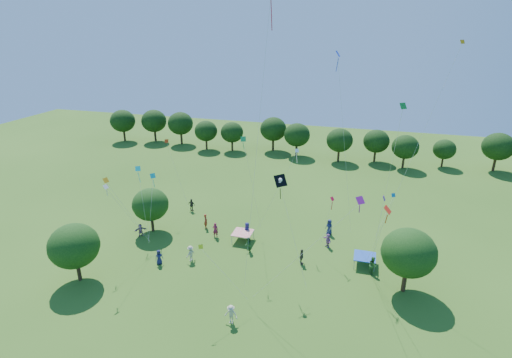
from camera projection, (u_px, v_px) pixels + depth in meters
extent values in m
cylinder|color=#422B19|center=(79.00, 272.00, 38.93)|extent=(0.37, 0.37, 1.80)
ellipsoid|color=#1A4112|center=(74.00, 246.00, 37.87)|extent=(4.74, 4.74, 4.26)
cylinder|color=#422B19|center=(153.00, 224.00, 48.25)|extent=(0.35, 0.35, 1.69)
ellipsoid|color=#1A4112|center=(150.00, 204.00, 47.28)|extent=(4.29, 4.29, 3.86)
cylinder|color=#422B19|center=(404.00, 281.00, 37.29)|extent=(0.42, 0.42, 2.03)
ellipsoid|color=#1A4112|center=(409.00, 253.00, 36.16)|extent=(4.94, 4.94, 4.45)
cylinder|color=#422B19|center=(125.00, 136.00, 85.49)|extent=(0.44, 0.44, 2.15)
ellipsoid|color=#14330E|center=(123.00, 121.00, 84.31)|extent=(5.17, 5.17, 4.65)
cylinder|color=#422B19|center=(155.00, 136.00, 85.31)|extent=(0.45, 0.45, 2.17)
ellipsoid|color=#14330E|center=(154.00, 121.00, 84.11)|extent=(5.22, 5.22, 4.70)
cylinder|color=#422B19|center=(182.00, 139.00, 83.39)|extent=(0.44, 0.44, 2.15)
ellipsoid|color=#14330E|center=(180.00, 123.00, 82.21)|extent=(5.17, 5.17, 4.65)
cylinder|color=#422B19|center=(207.00, 145.00, 79.72)|extent=(0.38, 0.38, 1.87)
ellipsoid|color=#14330E|center=(206.00, 131.00, 78.69)|extent=(4.48, 4.48, 4.03)
cylinder|color=#422B19|center=(232.00, 146.00, 78.94)|extent=(0.38, 0.38, 1.84)
ellipsoid|color=#14330E|center=(232.00, 132.00, 77.92)|extent=(4.42, 4.42, 3.98)
cylinder|color=#422B19|center=(273.00, 145.00, 79.06)|extent=(0.44, 0.44, 2.14)
ellipsoid|color=#14330E|center=(273.00, 129.00, 77.87)|extent=(5.14, 5.14, 4.63)
cylinder|color=#422B19|center=(296.00, 151.00, 75.83)|extent=(0.42, 0.42, 2.03)
ellipsoid|color=#14330E|center=(297.00, 135.00, 74.71)|extent=(4.86, 4.86, 4.37)
cylinder|color=#422B19|center=(338.00, 156.00, 72.80)|extent=(0.40, 0.40, 1.96)
ellipsoid|color=#14330E|center=(340.00, 140.00, 71.72)|extent=(4.71, 4.71, 4.24)
cylinder|color=#422B19|center=(375.00, 157.00, 72.55)|extent=(0.39, 0.39, 1.91)
ellipsoid|color=#14330E|center=(376.00, 141.00, 71.50)|extent=(4.59, 4.59, 4.13)
cylinder|color=#422B19|center=(403.00, 163.00, 69.38)|extent=(0.39, 0.39, 1.89)
ellipsoid|color=#14330E|center=(405.00, 147.00, 68.34)|extent=(4.54, 4.54, 4.08)
cylinder|color=#422B19|center=(442.00, 162.00, 70.01)|extent=(0.33, 0.33, 1.58)
ellipsoid|color=#14330E|center=(444.00, 149.00, 69.14)|extent=(3.80, 3.80, 3.42)
cylinder|color=#422B19|center=(494.00, 165.00, 68.03)|extent=(0.44, 0.44, 2.13)
ellipsoid|color=#14330E|center=(498.00, 147.00, 66.85)|extent=(5.12, 5.12, 4.61)
cube|color=red|center=(243.00, 233.00, 45.93)|extent=(2.20, 2.20, 0.08)
cylinder|color=#999999|center=(232.00, 239.00, 45.47)|extent=(0.05, 0.05, 1.10)
cylinder|color=#999999|center=(248.00, 242.00, 44.95)|extent=(0.05, 0.05, 1.10)
cylinder|color=#999999|center=(237.00, 231.00, 47.26)|extent=(0.05, 0.05, 1.10)
cylinder|color=#999999|center=(253.00, 234.00, 46.75)|extent=(0.05, 0.05, 1.10)
cube|color=#1A46AA|center=(365.00, 256.00, 41.24)|extent=(2.20, 2.20, 0.08)
cylinder|color=#999999|center=(354.00, 264.00, 40.78)|extent=(0.05, 0.05, 1.10)
cylinder|color=#999999|center=(374.00, 267.00, 40.27)|extent=(0.05, 0.05, 1.10)
cylinder|color=#999999|center=(355.00, 254.00, 42.58)|extent=(0.05, 0.05, 1.10)
cylinder|color=#999999|center=(374.00, 257.00, 42.06)|extent=(0.05, 0.05, 1.10)
imported|color=#1A1D4E|center=(159.00, 257.00, 41.55)|extent=(0.87, 0.88, 1.63)
imported|color=maroon|center=(388.00, 251.00, 42.63)|extent=(0.41, 0.64, 1.71)
imported|color=#31642B|center=(373.00, 265.00, 39.98)|extent=(0.68, 1.00, 1.86)
imported|color=#B6AB91|center=(191.00, 253.00, 42.08)|extent=(0.90, 1.26, 1.76)
imported|color=#443F36|center=(302.00, 257.00, 41.48)|extent=(0.48, 1.03, 1.75)
imported|color=#A05EA2|center=(328.00, 240.00, 44.79)|extent=(1.32, 1.53, 1.61)
imported|color=navy|center=(329.00, 227.00, 47.42)|extent=(1.07, 0.92, 1.91)
imported|color=maroon|center=(215.00, 230.00, 46.83)|extent=(0.72, 0.49, 1.84)
imported|color=#235226|center=(249.00, 245.00, 43.72)|extent=(0.88, 0.98, 1.76)
imported|color=#BAB895|center=(231.00, 314.00, 33.26)|extent=(1.18, 0.58, 1.76)
imported|color=#3B352F|center=(192.00, 205.00, 53.36)|extent=(1.09, 0.61, 1.76)
imported|color=#935687|center=(141.00, 230.00, 47.11)|extent=(1.42, 1.33, 1.54)
imported|color=navy|center=(247.00, 230.00, 46.69)|extent=(0.68, 1.02, 1.92)
imported|color=maroon|center=(206.00, 221.00, 48.87)|extent=(0.77, 0.83, 1.86)
cube|color=black|center=(281.00, 181.00, 36.80)|extent=(1.27, 1.26, 0.99)
cube|color=black|center=(280.00, 194.00, 37.32)|extent=(0.06, 0.27, 1.18)
sphere|color=white|center=(280.00, 180.00, 36.71)|extent=(0.36, 0.36, 0.36)
cylinder|color=white|center=(280.00, 183.00, 36.81)|extent=(0.26, 0.51, 0.33)
cylinder|color=white|center=(280.00, 183.00, 36.81)|extent=(0.26, 0.51, 0.33)
cylinder|color=beige|center=(293.00, 236.00, 36.42)|extent=(3.42, 3.60, 8.21)
cube|color=red|center=(271.00, 11.00, 31.19)|extent=(0.06, 0.64, 2.94)
cylinder|color=beige|center=(257.00, 149.00, 33.45)|extent=(1.23, 3.93, 24.80)
cube|color=red|center=(332.00, 199.00, 40.74)|extent=(0.46, 0.53, 0.36)
cube|color=red|center=(332.00, 206.00, 41.07)|extent=(0.13, 0.24, 1.02)
cylinder|color=beige|center=(326.00, 223.00, 41.89)|extent=(0.91, 0.02, 5.33)
cube|color=red|center=(166.00, 141.00, 50.19)|extent=(0.52, 0.42, 0.41)
cylinder|color=beige|center=(178.00, 175.00, 51.00)|extent=(2.87, 0.90, 8.23)
cube|color=orange|center=(106.00, 180.00, 39.74)|extent=(0.46, 0.60, 0.46)
cube|color=orange|center=(107.00, 186.00, 40.03)|extent=(0.13, 0.17, 0.69)
cylinder|color=beige|center=(129.00, 213.00, 41.70)|extent=(2.99, 2.04, 7.43)
cube|color=#167A26|center=(403.00, 106.00, 26.17)|extent=(0.53, 0.49, 0.38)
cylinder|color=beige|center=(384.00, 201.00, 33.03)|extent=(0.45, 8.16, 16.98)
cube|color=#1530D5|center=(338.00, 54.00, 38.85)|extent=(0.45, 0.69, 0.55)
cube|color=#1530D5|center=(337.00, 65.00, 39.28)|extent=(0.23, 0.26, 1.28)
cylinder|color=beige|center=(345.00, 151.00, 42.19)|extent=(2.88, 0.30, 19.20)
cube|color=#861680|center=(360.00, 200.00, 26.40)|extent=(0.68, 0.67, 0.43)
cube|color=#861680|center=(359.00, 209.00, 26.69)|extent=(0.07, 0.15, 0.60)
cylinder|color=beige|center=(299.00, 256.00, 30.63)|extent=(8.18, 2.45, 11.06)
cube|color=silver|center=(106.00, 187.00, 36.95)|extent=(0.40, 0.50, 0.34)
cube|color=silver|center=(107.00, 193.00, 37.22)|extent=(0.13, 0.17, 0.68)
cylinder|color=beige|center=(130.00, 217.00, 40.25)|extent=(1.23, 4.39, 7.94)
cube|color=#0CAAB7|center=(153.00, 176.00, 45.28)|extent=(0.59, 0.62, 0.51)
cube|color=#0CAAB7|center=(154.00, 183.00, 45.66)|extent=(0.08, 0.26, 1.11)
cylinder|color=beige|center=(151.00, 210.00, 44.30)|extent=(1.34, 4.39, 5.86)
cube|color=red|center=(388.00, 210.00, 27.76)|extent=(0.59, 0.72, 0.46)
cube|color=red|center=(386.00, 219.00, 28.08)|extent=(0.14, 0.18, 0.73)
cylinder|color=beige|center=(377.00, 242.00, 33.78)|extent=(0.35, 9.17, 9.87)
cube|color=orange|center=(462.00, 42.00, 31.73)|extent=(0.40, 0.33, 0.31)
cylinder|color=beige|center=(409.00, 164.00, 35.97)|extent=(5.32, 0.59, 20.72)
cube|color=#D3DF13|center=(201.00, 247.00, 32.77)|extent=(0.41, 0.35, 0.33)
cylinder|color=beige|center=(225.00, 275.00, 33.59)|extent=(3.83, 0.80, 4.96)
cube|color=#1A9143|center=(243.00, 139.00, 39.32)|extent=(0.58, 0.42, 0.47)
cube|color=#1A9143|center=(243.00, 146.00, 39.62)|extent=(0.12, 0.18, 0.71)
cylinder|color=beige|center=(253.00, 188.00, 42.91)|extent=(0.93, 3.50, 11.38)
cube|color=#1171AE|center=(393.00, 195.00, 46.31)|extent=(0.52, 0.43, 0.42)
cylinder|color=beige|center=(385.00, 216.00, 45.57)|extent=(1.60, 3.67, 3.44)
cube|color=#6E1A9C|center=(384.00, 198.00, 38.77)|extent=(0.31, 0.53, 0.46)
cylinder|color=beige|center=(378.00, 231.00, 39.36)|extent=(0.40, 1.48, 6.15)
cube|color=white|center=(297.00, 151.00, 43.11)|extent=(0.44, 0.35, 0.35)
cube|color=white|center=(297.00, 158.00, 43.47)|extent=(0.15, 0.27, 1.20)
cylinder|color=beige|center=(276.00, 192.00, 44.71)|extent=(4.04, 1.46, 9.24)
cube|color=#0ED6D8|center=(138.00, 169.00, 44.58)|extent=(0.63, 0.53, 0.49)
cube|color=#0ED6D8|center=(139.00, 177.00, 45.00)|extent=(0.14, 0.31, 1.36)
cylinder|color=beige|center=(143.00, 206.00, 44.14)|extent=(2.50, 3.25, 6.86)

